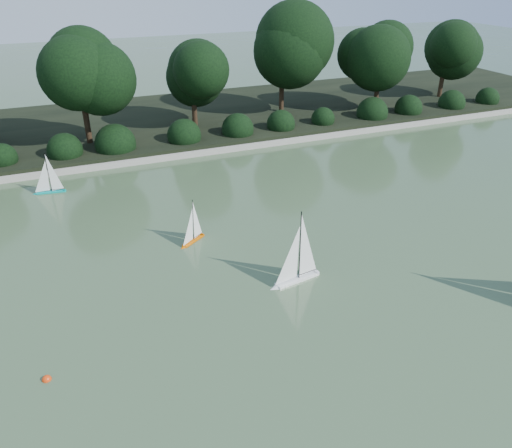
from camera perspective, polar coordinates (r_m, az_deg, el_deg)
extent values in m
plane|color=#354C2D|center=(10.03, 6.11, -8.98)|extent=(80.00, 80.00, 0.00)
cube|color=gray|center=(17.49, -7.87, 7.92)|extent=(40.00, 0.35, 0.18)
cube|color=black|center=(21.19, -10.80, 11.42)|extent=(40.00, 8.00, 0.30)
cylinder|color=black|center=(18.63, -18.68, 10.37)|extent=(0.20, 0.20, 1.66)
sphere|color=black|center=(18.17, -19.68, 16.43)|extent=(2.66, 2.66, 2.66)
cylinder|color=black|center=(19.78, -7.00, 11.98)|extent=(0.20, 0.20, 1.26)
sphere|color=black|center=(19.41, -7.28, 16.45)|extent=(2.10, 2.10, 2.10)
cylinder|color=black|center=(21.71, 2.92, 14.21)|extent=(0.20, 0.20, 1.73)
sphere|color=black|center=(21.30, 3.07, 19.77)|extent=(2.80, 2.80, 2.80)
cylinder|color=black|center=(22.80, 13.56, 13.84)|extent=(0.20, 0.20, 1.48)
sphere|color=black|center=(22.44, 14.12, 18.47)|extent=(2.52, 2.52, 2.52)
cylinder|color=black|center=(25.73, 20.34, 14.39)|extent=(0.20, 0.20, 1.40)
sphere|color=black|center=(25.43, 20.99, 18.11)|extent=(2.24, 2.24, 2.24)
sphere|color=black|center=(17.76, -21.37, 7.79)|extent=(1.10, 1.10, 1.10)
sphere|color=black|center=(17.87, -14.98, 8.89)|extent=(1.10, 1.10, 1.10)
sphere|color=black|center=(18.20, -8.70, 9.87)|extent=(1.10, 1.10, 1.10)
sphere|color=black|center=(18.75, -2.69, 10.69)|extent=(1.10, 1.10, 1.10)
sphere|color=black|center=(19.48, 2.96, 11.35)|extent=(1.10, 1.10, 1.10)
sphere|color=black|center=(20.38, 8.17, 11.86)|extent=(1.10, 1.10, 1.10)
sphere|color=black|center=(21.44, 12.92, 12.24)|extent=(1.10, 1.10, 1.10)
sphere|color=black|center=(22.62, 17.21, 12.52)|extent=(1.10, 1.10, 1.10)
sphere|color=black|center=(23.91, 21.07, 12.71)|extent=(1.10, 1.10, 1.10)
sphere|color=black|center=(25.29, 24.52, 12.83)|extent=(1.10, 1.10, 1.10)
cube|color=white|center=(10.63, 4.71, -6.20)|extent=(1.02, 0.36, 0.10)
cone|color=white|center=(10.35, 2.07, -7.17)|extent=(0.23, 0.23, 0.20)
cylinder|color=white|center=(10.89, 6.86, -5.40)|extent=(0.14, 0.14, 0.10)
cylinder|color=black|center=(10.21, 5.11, -2.27)|extent=(0.02, 0.02, 1.56)
cylinder|color=black|center=(10.71, 5.91, -5.28)|extent=(0.46, 0.09, 0.02)
cube|color=#D75900|center=(12.11, -7.19, -1.82)|extent=(0.64, 0.50, 0.07)
cone|color=#D75900|center=(11.85, -8.39, -2.61)|extent=(0.19, 0.19, 0.14)
cylinder|color=#D75900|center=(12.34, -6.19, -1.16)|extent=(0.11, 0.11, 0.07)
cylinder|color=black|center=(11.86, -7.25, 0.62)|extent=(0.02, 0.02, 1.06)
cylinder|color=black|center=(12.19, -6.67, -1.15)|extent=(0.26, 0.19, 0.01)
cube|color=#00948C|center=(15.74, -22.42, 3.47)|extent=(0.78, 0.25, 0.08)
cone|color=#00948C|center=(15.81, -23.99, 3.27)|extent=(0.17, 0.17, 0.15)
cylinder|color=#00948C|center=(15.68, -21.05, 3.65)|extent=(0.10, 0.10, 0.08)
cylinder|color=black|center=(15.50, -22.70, 5.61)|extent=(0.02, 0.02, 1.18)
cylinder|color=black|center=(15.68, -21.73, 3.85)|extent=(0.35, 0.06, 0.01)
sphere|color=red|center=(9.09, -22.79, -16.07)|extent=(0.15, 0.15, 0.15)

